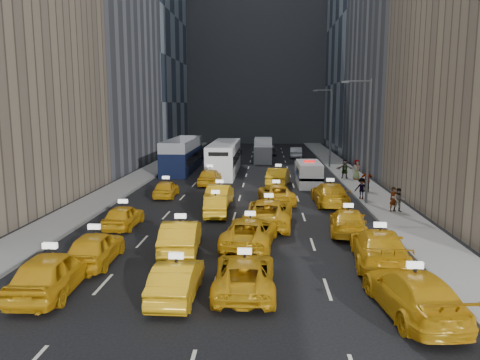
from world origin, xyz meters
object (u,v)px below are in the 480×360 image
object	(u,v)px
taxi_1	(177,279)
box_truck	(263,150)
taxi_2	(245,274)
taxi_3	(413,293)
city_bus	(225,158)
pedestrian_0	(394,199)
nypd_van	(309,174)
taxi_0	(52,272)
double_decker	(182,155)

from	to	relation	value
taxi_1	box_truck	world-z (taller)	box_truck
taxi_2	taxi_3	size ratio (longest dim) A/B	0.93
taxi_2	city_bus	bearing A→B (deg)	-84.56
pedestrian_0	box_truck	bearing A→B (deg)	88.36
pedestrian_0	city_bus	bearing A→B (deg)	106.84
taxi_3	nypd_van	size ratio (longest dim) A/B	1.01
taxi_1	box_truck	distance (m)	43.11
taxi_1	taxi_3	bearing A→B (deg)	173.81
box_truck	taxi_0	bearing A→B (deg)	-104.31
taxi_3	double_decker	bearing A→B (deg)	-74.54
taxi_1	pedestrian_0	xyz separation A→B (m)	(11.81, 14.51, 0.26)
taxi_1	taxi_3	xyz separation A→B (m)	(8.40, -0.96, 0.07)
double_decker	pedestrian_0	size ratio (longest dim) A/B	7.38
taxi_2	taxi_3	bearing A→B (deg)	162.58
taxi_2	nypd_van	bearing A→B (deg)	-101.80
nypd_van	city_bus	distance (m)	10.92
box_truck	city_bus	bearing A→B (deg)	-114.61
taxi_2	pedestrian_0	xyz separation A→B (m)	(9.30, 13.74, 0.28)
nypd_van	double_decker	distance (m)	15.71
taxi_2	nypd_van	size ratio (longest dim) A/B	0.94
taxi_2	taxi_3	distance (m)	6.14
pedestrian_0	taxi_0	bearing A→B (deg)	-158.29
taxi_0	city_bus	size ratio (longest dim) A/B	0.38
taxi_2	pedestrian_0	distance (m)	16.59
taxi_0	city_bus	xyz separation A→B (m)	(3.77, 32.21, 0.79)
taxi_2	box_truck	bearing A→B (deg)	-91.60
double_decker	city_bus	xyz separation A→B (m)	(4.79, -1.62, -0.09)
taxi_1	nypd_van	size ratio (longest dim) A/B	0.81
taxi_0	taxi_1	world-z (taller)	taxi_0
taxi_2	taxi_0	bearing A→B (deg)	3.65
nypd_van	pedestrian_0	distance (m)	11.70
taxi_2	city_bus	size ratio (longest dim) A/B	0.39
taxi_1	taxi_2	bearing A→B (deg)	-162.66
taxi_0	box_truck	distance (m)	43.55
taxi_0	double_decker	distance (m)	33.86
taxi_0	taxi_2	bearing A→B (deg)	-177.45
city_bus	pedestrian_0	world-z (taller)	city_bus
box_truck	taxi_2	bearing A→B (deg)	-94.57
taxi_1	city_bus	xyz separation A→B (m)	(-1.10, 32.37, 0.92)
box_truck	double_decker	bearing A→B (deg)	-138.28
taxi_2	box_truck	world-z (taller)	box_truck
taxi_1	taxi_2	size ratio (longest dim) A/B	0.86
double_decker	taxi_2	bearing A→B (deg)	-70.31
nypd_van	taxi_0	bearing A→B (deg)	-114.16
taxi_0	nypd_van	world-z (taller)	nypd_van
double_decker	pedestrian_0	xyz separation A→B (m)	(17.69, -19.48, -0.75)
taxi_0	taxi_1	bearing A→B (deg)	175.97
taxi_3	city_bus	distance (m)	34.67
taxi_1	box_truck	bearing A→B (deg)	-93.51
nypd_van	city_bus	xyz separation A→B (m)	(-8.24, 7.13, 0.60)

